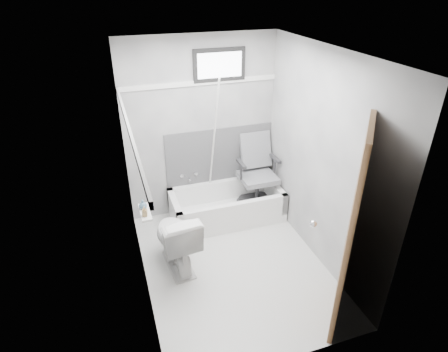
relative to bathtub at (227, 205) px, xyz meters
name	(u,v)px	position (x,y,z in m)	size (l,w,h in m)	color
floor	(233,264)	(-0.23, -0.93, -0.21)	(2.60, 2.60, 0.00)	silver
ceiling	(237,52)	(-0.23, -0.93, 2.19)	(2.60, 2.60, 0.00)	silver
wall_back	(201,130)	(-0.23, 0.37, 0.99)	(2.00, 0.02, 2.40)	slate
wall_front	(295,254)	(-0.23, -2.23, 0.99)	(2.00, 0.02, 2.40)	slate
wall_left	(135,190)	(-1.23, -0.93, 0.99)	(0.02, 2.60, 2.40)	slate
wall_right	(321,161)	(0.77, -0.93, 0.99)	(0.02, 2.60, 2.40)	slate
bathtub	(227,205)	(0.00, 0.00, 0.00)	(1.50, 0.70, 0.42)	white
office_chair	(258,173)	(0.47, 0.05, 0.40)	(0.57, 0.57, 0.98)	slate
toilet	(176,239)	(-0.85, -0.73, 0.16)	(0.43, 0.76, 0.75)	white
door	(398,247)	(0.75, -2.21, 0.79)	(0.78, 0.78, 2.00)	brown
window	(219,65)	(0.02, 0.36, 1.81)	(0.66, 0.04, 0.40)	black
backerboard	(220,155)	(0.02, 0.36, 0.59)	(1.50, 0.02, 0.78)	#4C4C4F
trim_back	(200,83)	(-0.23, 0.36, 1.61)	(2.00, 0.02, 0.06)	white
trim_left	(129,128)	(-1.22, -0.93, 1.61)	(0.02, 2.60, 0.06)	white
pole	(213,146)	(-0.14, 0.13, 0.84)	(0.02, 0.02, 1.95)	silver
shelf	(145,212)	(-1.16, -0.88, 0.69)	(0.10, 0.32, 0.03)	silver
soap_bottle_a	(145,211)	(-1.17, -0.96, 0.76)	(0.05, 0.05, 0.10)	olive
soap_bottle_b	(143,204)	(-1.17, -0.82, 0.75)	(0.08, 0.08, 0.10)	#466981
faucet	(189,177)	(-0.43, 0.34, 0.34)	(0.26, 0.10, 0.16)	silver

